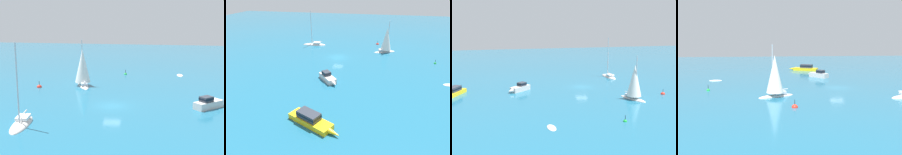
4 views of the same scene
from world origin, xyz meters
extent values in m
plane|color=#1E607F|center=(0.00, 0.00, 0.00)|extent=(161.62, 161.62, 0.00)
ellipsoid|color=silver|center=(10.81, 23.86, 0.00)|extent=(1.41, 2.80, 0.35)
cube|color=silver|center=(13.58, 0.85, 0.51)|extent=(4.44, 4.17, 1.02)
cone|color=silver|center=(15.65, 2.67, 0.51)|extent=(1.52, 1.51, 1.02)
cube|color=#2D333D|center=(13.22, 0.53, 1.39)|extent=(2.08, 2.05, 0.73)
cube|color=black|center=(13.22, 0.53, 1.42)|extent=(2.14, 2.11, 0.24)
ellipsoid|color=silver|center=(-6.92, 11.76, 0.00)|extent=(3.87, 6.19, 0.74)
cube|color=silver|center=(-6.62, 11.09, 0.59)|extent=(1.73, 2.11, 0.45)
cylinder|color=silver|center=(-7.16, 12.32, 4.35)|extent=(0.16, 0.16, 7.95)
cylinder|color=silver|center=(-6.61, 11.06, 1.07)|extent=(1.22, 2.56, 0.13)
cone|color=white|center=(-7.00, 11.95, 3.65)|extent=(3.61, 3.61, 5.96)
cylinder|color=blue|center=(-7.02, 11.83, 0.87)|extent=(0.32, 0.32, 1.00)
sphere|color=tan|center=(-7.02, 11.83, 1.49)|extent=(0.24, 0.24, 0.24)
ellipsoid|color=silver|center=(-9.70, -9.47, 0.00)|extent=(2.72, 7.05, 1.02)
cube|color=white|center=(-9.78, -8.65, 0.69)|extent=(1.62, 2.20, 0.36)
cylinder|color=silver|center=(-9.63, -10.15, 5.29)|extent=(0.18, 0.18, 9.55)
cylinder|color=silver|center=(-9.79, -8.61, 1.11)|extent=(0.46, 3.10, 0.15)
sphere|color=green|center=(-0.47, 23.47, 0.00)|extent=(0.60, 0.60, 0.60)
cylinder|color=black|center=(-0.47, 23.47, 0.63)|extent=(0.08, 0.08, 0.66)
sphere|color=red|center=(-14.34, 9.60, 0.00)|extent=(0.88, 0.88, 0.88)
cylinder|color=black|center=(-14.34, 9.60, 0.76)|extent=(0.08, 0.08, 0.64)
camera|label=1|loc=(6.75, -46.88, 14.07)|focal=54.98mm
camera|label=2|loc=(47.33, 10.09, 17.21)|focal=31.91mm
camera|label=3|loc=(17.73, 65.52, 15.80)|focal=50.37mm
camera|label=4|loc=(-53.38, 14.07, 9.80)|focal=47.65mm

